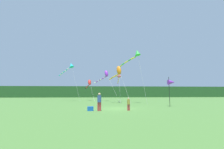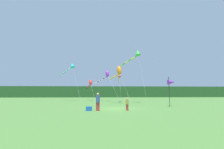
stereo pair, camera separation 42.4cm
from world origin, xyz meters
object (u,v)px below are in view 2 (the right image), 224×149
object	(u,v)px
kite_purple	(106,75)
kite_cyan	(71,67)
person_adult	(98,101)
kite_rainbow	(119,76)
cooler_box	(89,109)
kite_green	(135,55)
person_child	(127,103)
banner_flag_pole	(171,82)
kite_orange	(119,71)
kite_red	(90,83)

from	to	relation	value
kite_purple	kite_cyan	distance (m)	7.97
person_adult	kite_rainbow	world-z (taller)	kite_rainbow
cooler_box	kite_green	distance (m)	15.49
person_child	kite_green	distance (m)	13.92
person_child	banner_flag_pole	bearing A→B (deg)	31.83
kite_purple	banner_flag_pole	bearing A→B (deg)	-59.49
kite_purple	kite_orange	world-z (taller)	kite_purple
kite_green	kite_purple	distance (m)	8.75
person_child	kite_orange	bearing A→B (deg)	88.35
kite_purple	kite_cyan	world-z (taller)	kite_cyan
kite_red	banner_flag_pole	bearing A→B (deg)	-53.85
cooler_box	kite_purple	xyz separation A→B (m)	(2.04, 17.76, 5.34)
person_child	kite_green	world-z (taller)	kite_green
person_adult	cooler_box	xyz separation A→B (m)	(-0.85, 0.12, -0.76)
person_adult	kite_purple	distance (m)	18.50
person_adult	banner_flag_pole	world-z (taller)	banner_flag_pole
banner_flag_pole	kite_green	size ratio (longest dim) A/B	0.41
kite_green	kite_red	size ratio (longest dim) A/B	1.17
person_child	cooler_box	distance (m)	3.78
person_child	cooler_box	bearing A→B (deg)	179.94
kite_rainbow	banner_flag_pole	bearing A→B (deg)	-60.93
kite_purple	person_adult	bearing A→B (deg)	-93.81
cooler_box	kite_purple	world-z (taller)	kite_purple
kite_red	kite_cyan	size ratio (longest dim) A/B	0.95
person_child	kite_purple	size ratio (longest dim) A/B	0.14
kite_rainbow	person_adult	bearing A→B (deg)	-104.61
cooler_box	kite_orange	bearing A→B (deg)	69.32
kite_cyan	kite_orange	bearing A→B (deg)	-39.43
kite_cyan	kite_red	bearing A→B (deg)	15.23
cooler_box	kite_rainbow	xyz separation A→B (m)	(4.55, 14.07, 4.79)
banner_flag_pole	kite_orange	bearing A→B (deg)	132.02
banner_flag_pole	kite_orange	xyz separation A→B (m)	(-6.10, 6.78, 2.36)
cooler_box	kite_rainbow	distance (m)	15.55
kite_red	kite_purple	xyz separation A→B (m)	(3.49, -2.11, 1.64)
kite_rainbow	kite_orange	distance (m)	3.38
kite_green	kite_purple	world-z (taller)	kite_green
kite_rainbow	kite_orange	bearing A→B (deg)	-98.45
banner_flag_pole	kite_green	xyz separation A→B (m)	(-3.16, 7.16, 5.30)
kite_purple	kite_orange	distance (m)	7.29
person_child	kite_cyan	bearing A→B (deg)	116.63
kite_rainbow	kite_purple	bearing A→B (deg)	124.23
kite_rainbow	kite_cyan	world-z (taller)	kite_cyan
kite_cyan	cooler_box	bearing A→B (deg)	-73.24
cooler_box	kite_cyan	distance (m)	20.85
kite_red	kite_purple	bearing A→B (deg)	-31.18
cooler_box	kite_cyan	bearing A→B (deg)	106.76
banner_flag_pole	kite_red	distance (m)	19.70
kite_green	kite_rainbow	size ratio (longest dim) A/B	1.45
person_child	kite_purple	distance (m)	18.49
banner_flag_pole	kite_cyan	world-z (taller)	kite_cyan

